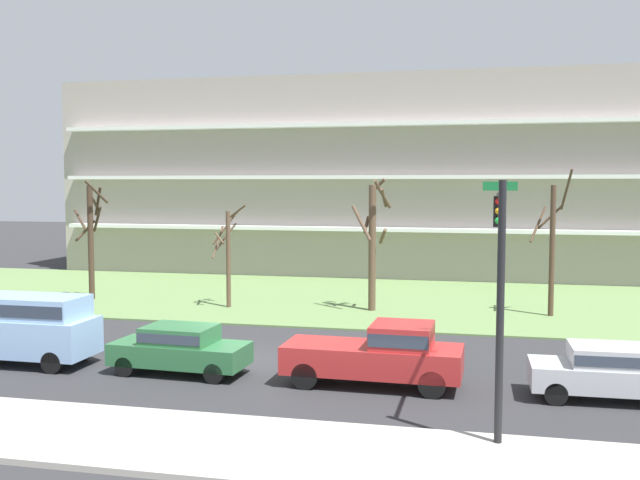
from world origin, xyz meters
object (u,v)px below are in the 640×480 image
(sedan_silver_near_left, at_px, (610,370))
(sedan_green_near_right, at_px, (180,347))
(tree_left, at_px, (228,253))
(tree_far_left, at_px, (91,236))
(pickup_red_center_right, at_px, (380,353))
(traffic_signal_mast, at_px, (500,258))
(tree_right, at_px, (552,245))
(van_blue_center_left, at_px, (19,323))
(tree_center, at_px, (373,241))

(sedan_silver_near_left, height_order, sedan_green_near_right, same)
(tree_left, bearing_deg, tree_far_left, 173.97)
(tree_left, xyz_separation_m, pickup_red_center_right, (9.26, -12.04, -1.74))
(tree_far_left, bearing_deg, tree_left, -6.03)
(tree_left, relative_size, traffic_signal_mast, 0.82)
(sedan_silver_near_left, bearing_deg, tree_right, 91.05)
(tree_right, relative_size, van_blue_center_left, 1.31)
(van_blue_center_left, bearing_deg, sedan_green_near_right, 0.42)
(pickup_red_center_right, bearing_deg, sedan_green_near_right, -178.67)
(traffic_signal_mast, bearing_deg, sedan_silver_near_left, 41.68)
(pickup_red_center_right, bearing_deg, tree_far_left, 144.45)
(tree_right, bearing_deg, sedan_silver_near_left, -87.76)
(tree_center, distance_m, traffic_signal_mast, 16.39)
(sedan_silver_near_left, height_order, pickup_red_center_right, pickup_red_center_right)
(tree_center, distance_m, sedan_green_near_right, 13.58)
(tree_right, bearing_deg, sedan_green_near_right, -133.93)
(tree_left, xyz_separation_m, traffic_signal_mast, (12.66, -14.84, 1.52))
(tree_center, distance_m, tree_right, 8.22)
(tree_left, bearing_deg, traffic_signal_mast, -49.53)
(tree_far_left, bearing_deg, pickup_red_center_right, -36.93)
(tree_far_left, xyz_separation_m, sedan_silver_near_left, (23.68, -12.86, -2.53))
(tree_right, relative_size, pickup_red_center_right, 1.25)
(tree_right, bearing_deg, pickup_red_center_right, -114.85)
(tree_left, relative_size, pickup_red_center_right, 0.94)
(tree_far_left, height_order, tree_right, tree_right)
(sedan_silver_near_left, relative_size, traffic_signal_mast, 0.71)
(tree_right, bearing_deg, van_blue_center_left, -144.72)
(traffic_signal_mast, bearing_deg, tree_left, 130.47)
(tree_center, distance_m, sedan_silver_near_left, 15.53)
(tree_left, xyz_separation_m, van_blue_center_left, (-3.14, -12.03, -1.36))
(sedan_silver_near_left, bearing_deg, tree_far_left, 150.30)
(tree_center, bearing_deg, tree_far_left, 178.97)
(sedan_silver_near_left, height_order, van_blue_center_left, van_blue_center_left)
(sedan_silver_near_left, relative_size, pickup_red_center_right, 0.81)
(van_blue_center_left, bearing_deg, tree_right, 35.71)
(sedan_green_near_right, bearing_deg, tree_left, 105.76)
(tree_right, xyz_separation_m, sedan_silver_near_left, (0.51, -13.05, -2.48))
(tree_far_left, relative_size, sedan_silver_near_left, 1.42)
(tree_center, bearing_deg, van_blue_center_left, -129.13)
(tree_right, height_order, sedan_green_near_right, tree_right)
(tree_center, height_order, pickup_red_center_right, tree_center)
(tree_right, xyz_separation_m, sedan_green_near_right, (-12.57, -13.05, -2.48))
(tree_far_left, height_order, pickup_red_center_right, tree_far_left)
(sedan_green_near_right, bearing_deg, tree_right, 49.03)
(tree_center, bearing_deg, traffic_signal_mast, -70.16)
(sedan_silver_near_left, relative_size, sedan_green_near_right, 0.99)
(tree_center, relative_size, van_blue_center_left, 1.23)
(tree_right, xyz_separation_m, traffic_signal_mast, (-2.64, -15.86, 0.92))
(tree_left, height_order, sedan_green_near_right, tree_left)
(tree_far_left, height_order, sedan_green_near_right, tree_far_left)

